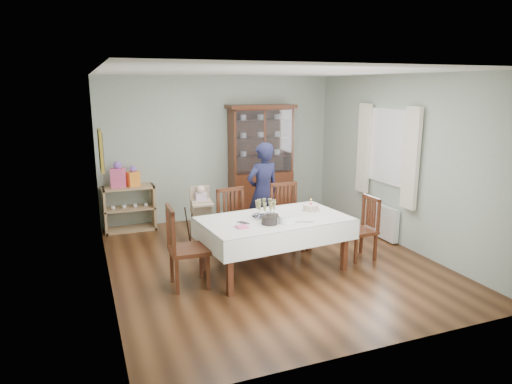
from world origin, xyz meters
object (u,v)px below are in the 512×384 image
chair_far_right (287,230)px  gift_bag_pink (118,176)px  chair_end_right (360,240)px  gift_bag_orange (133,177)px  dining_table (274,244)px  china_cabinet (261,160)px  high_chair (202,221)px  sideboard (130,208)px  champagne_tray (266,212)px  birthday_cake (311,208)px  chair_far_left (236,237)px  chair_end_left (188,263)px  woman (263,192)px

chair_far_right → gift_bag_pink: (-2.35, 1.87, 0.70)m
chair_end_right → gift_bag_orange: gift_bag_orange is taller
dining_table → china_cabinet: china_cabinet is taller
gift_bag_pink → high_chair: bearing=-43.9°
china_cabinet → gift_bag_orange: 2.41m
sideboard → champagne_tray: 3.01m
chair_far_right → gift_bag_orange: gift_bag_orange is taller
dining_table → chair_far_right: size_ratio=2.05×
gift_bag_orange → birthday_cake: bearing=-48.2°
chair_far_left → gift_bag_pink: 2.52m
chair_far_right → birthday_cake: size_ratio=3.95×
birthday_cake → champagne_tray: bearing=-175.5°
chair_end_left → high_chair: chair_end_left is taller
chair_far_right → woman: (-0.20, 0.52, 0.51)m
chair_far_left → birthday_cake: chair_far_left is taller
dining_table → birthday_cake: (0.63, 0.14, 0.42)m
gift_bag_orange → high_chair: bearing=-50.8°
dining_table → high_chair: size_ratio=2.18×
china_cabinet → chair_end_right: 2.81m
chair_far_right → champagne_tray: (-0.63, -0.64, 0.53)m
chair_far_right → woman: size_ratio=0.63×
dining_table → gift_bag_pink: (-1.82, 2.59, 0.62)m
chair_far_left → gift_bag_orange: 2.37m
chair_end_left → champagne_tray: (1.14, 0.15, 0.52)m
sideboard → chair_end_right: chair_end_right is taller
champagne_tray → gift_bag_pink: size_ratio=0.86×
high_chair → woman: bearing=-7.9°
champagne_tray → gift_bag_orange: size_ratio=1.07×
birthday_cake → gift_bag_orange: 3.30m
chair_far_left → champagne_tray: chair_far_left is taller
chair_far_right → gift_bag_pink: gift_bag_pink is taller
dining_table → champagne_tray: 0.47m
china_cabinet → gift_bag_orange: china_cabinet is taller
chair_far_right → high_chair: bearing=152.8°
chair_end_left → birthday_cake: bearing=-82.1°
champagne_tray → birthday_cake: (0.72, 0.06, -0.03)m
champagne_tray → birthday_cake: 0.72m
chair_far_right → chair_end_left: bearing=-150.8°
chair_far_right → woman: woman is taller
dining_table → high_chair: bearing=113.8°
chair_far_right → chair_end_left: chair_end_left is taller
china_cabinet → chair_far_right: 2.06m
gift_bag_pink → woman: bearing=-32.0°
chair_far_right → dining_table: bearing=-121.4°
sideboard → champagne_tray: bearing=-58.2°
chair_end_right → gift_bag_orange: bearing=-133.8°
woman → gift_bag_orange: size_ratio=4.50×
dining_table → birthday_cake: size_ratio=8.07×
high_chair → champagne_tray: size_ratio=2.47×
china_cabinet → woman: bearing=-110.5°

